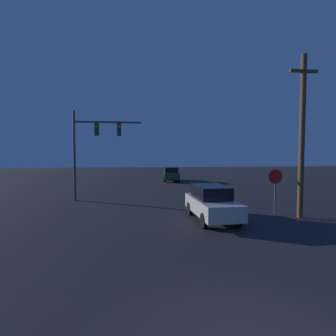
{
  "coord_description": "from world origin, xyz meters",
  "views": [
    {
      "loc": [
        -1.86,
        -3.72,
        3.31
      ],
      "look_at": [
        0.0,
        12.05,
        2.44
      ],
      "focal_mm": 28.0,
      "sensor_mm": 36.0,
      "label": 1
    }
  ],
  "objects": [
    {
      "name": "utility_pole",
      "position": [
        6.47,
        8.76,
        4.28
      ],
      "size": [
        1.47,
        0.28,
        8.28
      ],
      "color": "brown",
      "rests_on": "ground_plane"
    },
    {
      "name": "traffic_signal_mast",
      "position": [
        -5.05,
        15.29,
        4.18
      ],
      "size": [
        4.76,
        0.3,
        6.29
      ],
      "color": "#4C4C51",
      "rests_on": "ground_plane"
    },
    {
      "name": "car_near",
      "position": [
        1.82,
        8.85,
        0.88
      ],
      "size": [
        1.95,
        4.26,
        1.71
      ],
      "rotation": [
        0.0,
        0.0,
        3.19
      ],
      "color": "beige",
      "rests_on": "ground_plane"
    },
    {
      "name": "car_far",
      "position": [
        2.21,
        27.42,
        0.88
      ],
      "size": [
        2.06,
        4.3,
        1.71
      ],
      "rotation": [
        0.0,
        0.0,
        -0.07
      ],
      "color": "#1E4728",
      "rests_on": "ground_plane"
    },
    {
      "name": "stop_sign",
      "position": [
        5.66,
        9.76,
        1.73
      ],
      "size": [
        0.79,
        0.07,
        2.46
      ],
      "color": "#4C4C51",
      "rests_on": "ground_plane"
    }
  ]
}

